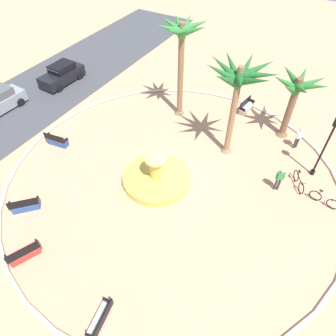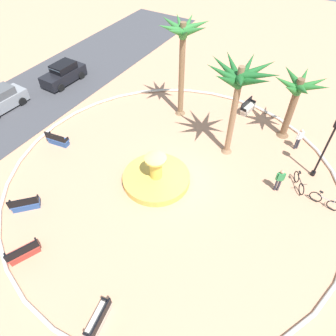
% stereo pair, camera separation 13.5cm
% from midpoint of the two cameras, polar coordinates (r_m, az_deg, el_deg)
% --- Properties ---
extents(ground_plane, '(80.00, 80.00, 0.00)m').
position_cam_midpoint_polar(ground_plane, '(19.21, 1.13, -1.96)').
color(ground_plane, tan).
extents(plaza_curb, '(20.58, 20.58, 0.20)m').
position_cam_midpoint_polar(plaza_curb, '(19.14, 1.13, -1.76)').
color(plaza_curb, silver).
rests_on(plaza_curb, ground).
extents(street_asphalt, '(48.00, 8.00, 0.03)m').
position_cam_midpoint_polar(street_asphalt, '(27.72, -26.66, 9.79)').
color(street_asphalt, '#424247').
rests_on(street_asphalt, ground).
extents(fountain, '(4.14, 4.14, 1.98)m').
position_cam_midpoint_polar(fountain, '(18.88, -2.00, -1.78)').
color(fountain, gold).
rests_on(fountain, ground).
extents(palm_tree_near_fountain, '(3.45, 3.47, 7.16)m').
position_cam_midpoint_polar(palm_tree_near_fountain, '(21.66, 2.90, 22.32)').
color(palm_tree_near_fountain, brown).
rests_on(palm_tree_near_fountain, ground).
extents(palm_tree_by_curb, '(3.51, 3.56, 4.75)m').
position_cam_midpoint_polar(palm_tree_by_curb, '(21.90, 23.08, 12.78)').
color(palm_tree_by_curb, brown).
rests_on(palm_tree_by_curb, ground).
extents(palm_tree_mid_plaza, '(4.09, 4.23, 6.48)m').
position_cam_midpoint_polar(palm_tree_mid_plaza, '(18.32, 13.31, 15.25)').
color(palm_tree_mid_plaza, '#8E6B4C').
rests_on(palm_tree_mid_plaza, ground).
extents(bench_east, '(1.66, 0.76, 1.00)m').
position_cam_midpoint_polar(bench_east, '(14.84, -12.44, -25.88)').
color(bench_east, beige).
rests_on(bench_east, ground).
extents(bench_west, '(1.50, 1.47, 1.00)m').
position_cam_midpoint_polar(bench_west, '(19.22, -24.84, -6.18)').
color(bench_west, '#335BA8').
rests_on(bench_west, ground).
extents(bench_north, '(0.72, 1.65, 1.00)m').
position_cam_midpoint_polar(bench_north, '(22.63, -19.65, 4.89)').
color(bench_north, '#335BA8').
rests_on(bench_north, ground).
extents(bench_southeast, '(1.66, 0.75, 1.00)m').
position_cam_midpoint_polar(bench_southeast, '(25.17, 14.73, 10.72)').
color(bench_southeast, beige).
rests_on(bench_southeast, ground).
extents(bench_southwest, '(1.66, 1.11, 1.00)m').
position_cam_midpoint_polar(bench_southwest, '(17.36, -25.09, -14.06)').
color(bench_southwest, '#B73D33').
rests_on(bench_southwest, ground).
extents(lamppost, '(0.32, 0.32, 4.45)m').
position_cam_midpoint_polar(lamppost, '(19.88, 27.73, 3.98)').
color(lamppost, black).
rests_on(lamppost, ground).
extents(bicycle_red_frame, '(0.45, 1.71, 0.94)m').
position_cam_midpoint_polar(bicycle_red_frame, '(19.74, 27.23, -5.45)').
color(bicycle_red_frame, black).
rests_on(bicycle_red_frame, ground).
extents(bicycle_by_lamppost, '(1.51, 0.93, 0.94)m').
position_cam_midpoint_polar(bicycle_by_lamppost, '(20.12, 23.37, -2.48)').
color(bicycle_by_lamppost, black).
rests_on(bicycle_by_lamppost, ground).
extents(person_cyclist_helmet, '(0.32, 0.49, 1.69)m').
position_cam_midpoint_polar(person_cyclist_helmet, '(19.06, 20.24, -1.99)').
color(person_cyclist_helmet, '#33333D').
rests_on(person_cyclist_helmet, ground).
extents(person_cyclist_photo, '(0.42, 0.38, 1.67)m').
position_cam_midpoint_polar(person_cyclist_photo, '(22.43, 23.40, 5.16)').
color(person_cyclist_photo, '#33333D').
rests_on(person_cyclist_photo, ground).
extents(parked_car_leftmost, '(4.07, 2.05, 1.67)m').
position_cam_midpoint_polar(parked_car_leftmost, '(27.75, -28.61, 11.00)').
color(parked_car_leftmost, gray).
rests_on(parked_car_leftmost, ground).
extents(parked_car_second, '(4.06, 2.03, 1.67)m').
position_cam_midpoint_polar(parked_car_second, '(29.47, -18.74, 16.26)').
color(parked_car_second, black).
rests_on(parked_car_second, ground).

